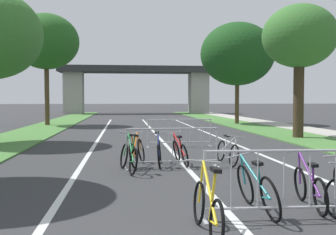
{
  "coord_description": "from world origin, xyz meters",
  "views": [
    {
      "loc": [
        -1.62,
        -2.19,
        1.79
      ],
      "look_at": [
        0.55,
        17.33,
        0.88
      ],
      "focal_mm": 42.39,
      "sensor_mm": 36.0,
      "label": 1
    }
  ],
  "objects_px": {
    "crowd_barrier_third": "(180,133)",
    "bicycle_purple_9": "(309,187)",
    "crowd_barrier_second": "(173,148)",
    "tree_right_oak_near": "(299,38)",
    "tree_left_oak_mid": "(46,42)",
    "tree_right_maple_mid": "(237,54)",
    "bicycle_orange_6": "(137,152)",
    "bicycle_green_2": "(129,157)",
    "crowd_barrier_nearest": "(284,185)",
    "bicycle_red_5": "(180,152)",
    "bicycle_blue_0": "(159,152)",
    "bicycle_white_4": "(227,152)",
    "bicycle_teal_7": "(256,189)",
    "bicycle_yellow_3": "(207,209)"
  },
  "relations": [
    {
      "from": "bicycle_blue_0",
      "to": "bicycle_white_4",
      "type": "xyz_separation_m",
      "value": [
        1.89,
        0.01,
        -0.01
      ]
    },
    {
      "from": "bicycle_white_4",
      "to": "bicycle_teal_7",
      "type": "height_order",
      "value": "bicycle_teal_7"
    },
    {
      "from": "tree_right_maple_mid",
      "to": "bicycle_blue_0",
      "type": "xyz_separation_m",
      "value": [
        -7.08,
        -16.94,
        -4.63
      ]
    },
    {
      "from": "bicycle_white_4",
      "to": "bicycle_orange_6",
      "type": "xyz_separation_m",
      "value": [
        -2.49,
        0.05,
        0.02
      ]
    },
    {
      "from": "tree_right_maple_mid",
      "to": "bicycle_white_4",
      "type": "relative_size",
      "value": 4.48
    },
    {
      "from": "bicycle_green_2",
      "to": "bicycle_red_5",
      "type": "xyz_separation_m",
      "value": [
        1.41,
        0.93,
        -0.02
      ]
    },
    {
      "from": "bicycle_green_2",
      "to": "crowd_barrier_nearest",
      "type": "bearing_deg",
      "value": -73.98
    },
    {
      "from": "bicycle_yellow_3",
      "to": "bicycle_white_4",
      "type": "relative_size",
      "value": 1.03
    },
    {
      "from": "crowd_barrier_third",
      "to": "bicycle_yellow_3",
      "type": "distance_m",
      "value": 9.73
    },
    {
      "from": "crowd_barrier_third",
      "to": "bicycle_purple_9",
      "type": "relative_size",
      "value": 1.57
    },
    {
      "from": "tree_right_maple_mid",
      "to": "bicycle_orange_6",
      "type": "bearing_deg",
      "value": -114.46
    },
    {
      "from": "bicycle_blue_0",
      "to": "bicycle_orange_6",
      "type": "distance_m",
      "value": 0.6
    },
    {
      "from": "crowd_barrier_third",
      "to": "bicycle_purple_9",
      "type": "distance_m",
      "value": 8.58
    },
    {
      "from": "crowd_barrier_second",
      "to": "bicycle_blue_0",
      "type": "relative_size",
      "value": 1.53
    },
    {
      "from": "bicycle_blue_0",
      "to": "bicycle_yellow_3",
      "type": "height_order",
      "value": "bicycle_yellow_3"
    },
    {
      "from": "crowd_barrier_second",
      "to": "bicycle_purple_9",
      "type": "distance_m",
      "value": 4.37
    },
    {
      "from": "tree_left_oak_mid",
      "to": "crowd_barrier_third",
      "type": "distance_m",
      "value": 15.7
    },
    {
      "from": "bicycle_white_4",
      "to": "tree_right_maple_mid",
      "type": "bearing_deg",
      "value": -112.67
    },
    {
      "from": "crowd_barrier_nearest",
      "to": "bicycle_green_2",
      "type": "distance_m",
      "value": 4.73
    },
    {
      "from": "bicycle_blue_0",
      "to": "bicycle_purple_9",
      "type": "bearing_deg",
      "value": -58.33
    },
    {
      "from": "tree_right_oak_near",
      "to": "bicycle_purple_9",
      "type": "relative_size",
      "value": 3.89
    },
    {
      "from": "tree_left_oak_mid",
      "to": "bicycle_green_2",
      "type": "xyz_separation_m",
      "value": [
        5.3,
        -17.85,
        -5.29
      ]
    },
    {
      "from": "bicycle_blue_0",
      "to": "tree_left_oak_mid",
      "type": "bearing_deg",
      "value": 116.26
    },
    {
      "from": "crowd_barrier_second",
      "to": "bicycle_yellow_3",
      "type": "relative_size",
      "value": 1.49
    },
    {
      "from": "tree_right_maple_mid",
      "to": "bicycle_red_5",
      "type": "distance_m",
      "value": 18.65
    },
    {
      "from": "tree_right_oak_near",
      "to": "crowd_barrier_second",
      "type": "bearing_deg",
      "value": -132.94
    },
    {
      "from": "bicycle_yellow_3",
      "to": "bicycle_blue_0",
      "type": "bearing_deg",
      "value": 90.63
    },
    {
      "from": "bicycle_orange_6",
      "to": "bicycle_purple_9",
      "type": "distance_m",
      "value": 5.25
    },
    {
      "from": "crowd_barrier_second",
      "to": "bicycle_white_4",
      "type": "relative_size",
      "value": 1.53
    },
    {
      "from": "crowd_barrier_second",
      "to": "tree_left_oak_mid",
      "type": "bearing_deg",
      "value": 110.22
    },
    {
      "from": "bicycle_red_5",
      "to": "bicycle_blue_0",
      "type": "bearing_deg",
      "value": -177.23
    },
    {
      "from": "tree_right_oak_near",
      "to": "tree_right_maple_mid",
      "type": "height_order",
      "value": "tree_right_maple_mid"
    },
    {
      "from": "bicycle_blue_0",
      "to": "bicycle_white_4",
      "type": "height_order",
      "value": "bicycle_blue_0"
    },
    {
      "from": "crowd_barrier_second",
      "to": "bicycle_teal_7",
      "type": "xyz_separation_m",
      "value": [
        0.83,
        -4.15,
        -0.14
      ]
    },
    {
      "from": "bicycle_white_4",
      "to": "bicycle_teal_7",
      "type": "bearing_deg",
      "value": 75.05
    },
    {
      "from": "crowd_barrier_nearest",
      "to": "bicycle_orange_6",
      "type": "xyz_separation_m",
      "value": [
        -2.01,
        5.07,
        -0.15
      ]
    },
    {
      "from": "tree_left_oak_mid",
      "to": "bicycle_white_4",
      "type": "bearing_deg",
      "value": -64.74
    },
    {
      "from": "bicycle_teal_7",
      "to": "bicycle_orange_6",
      "type": "bearing_deg",
      "value": 107.43
    },
    {
      "from": "bicycle_blue_0",
      "to": "bicycle_white_4",
      "type": "distance_m",
      "value": 1.89
    },
    {
      "from": "bicycle_orange_6",
      "to": "bicycle_purple_9",
      "type": "xyz_separation_m",
      "value": [
        2.69,
        -4.51,
        -0.03
      ]
    },
    {
      "from": "crowd_barrier_second",
      "to": "bicycle_yellow_3",
      "type": "xyz_separation_m",
      "value": [
        -0.17,
        -5.13,
        -0.16
      ]
    },
    {
      "from": "tree_right_oak_near",
      "to": "crowd_barrier_nearest",
      "type": "distance_m",
      "value": 13.59
    },
    {
      "from": "crowd_barrier_second",
      "to": "crowd_barrier_third",
      "type": "relative_size",
      "value": 1.0
    },
    {
      "from": "tree_left_oak_mid",
      "to": "crowd_barrier_third",
      "type": "relative_size",
      "value": 3.07
    },
    {
      "from": "tree_right_maple_mid",
      "to": "crowd_barrier_nearest",
      "type": "bearing_deg",
      "value": -104.47
    },
    {
      "from": "tree_right_oak_near",
      "to": "crowd_barrier_third",
      "type": "distance_m",
      "value": 7.59
    },
    {
      "from": "crowd_barrier_third",
      "to": "bicycle_purple_9",
      "type": "height_order",
      "value": "crowd_barrier_third"
    },
    {
      "from": "bicycle_red_5",
      "to": "bicycle_teal_7",
      "type": "bearing_deg",
      "value": -88.63
    },
    {
      "from": "bicycle_blue_0",
      "to": "bicycle_green_2",
      "type": "relative_size",
      "value": 0.96
    },
    {
      "from": "crowd_barrier_second",
      "to": "bicycle_purple_9",
      "type": "height_order",
      "value": "crowd_barrier_second"
    }
  ]
}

